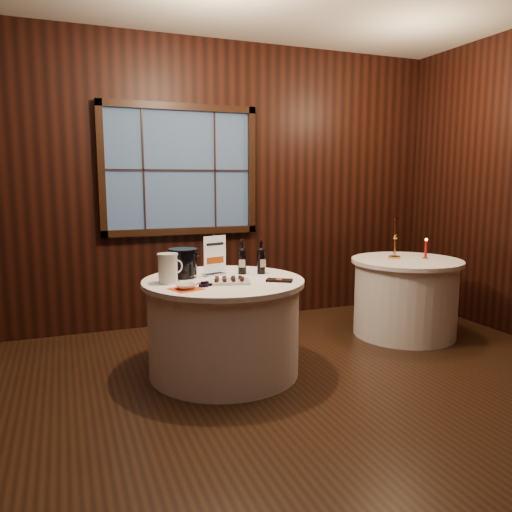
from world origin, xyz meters
name	(u,v)px	position (x,y,z in m)	size (l,w,h in m)	color
ground	(272,428)	(0.00, 0.00, 0.00)	(6.00, 6.00, 0.00)	black
back_wall	(180,180)	(0.00, 2.48, 1.54)	(6.00, 0.10, 3.00)	black
main_table	(224,326)	(0.00, 1.00, 0.39)	(1.28, 1.28, 0.77)	white
side_table	(405,297)	(2.00, 1.30, 0.39)	(1.08, 1.08, 0.77)	white
sign_stand	(214,262)	(-0.02, 1.17, 0.89)	(0.20, 0.15, 0.34)	silver
port_bottle_left	(242,259)	(0.22, 1.16, 0.90)	(0.07, 0.08, 0.29)	black
port_bottle_right	(261,259)	(0.37, 1.11, 0.90)	(0.07, 0.07, 0.29)	black
ice_bucket	(183,262)	(-0.28, 1.18, 0.89)	(0.23, 0.23, 0.23)	black
chocolate_plate	(229,280)	(0.00, 0.85, 0.79)	(0.35, 0.28, 0.04)	silver
chocolate_box	(279,280)	(0.38, 0.76, 0.78)	(0.20, 0.10, 0.02)	black
grape_bunch	(205,284)	(-0.21, 0.78, 0.79)	(0.16, 0.06, 0.04)	black
glass_pitcher	(168,268)	(-0.43, 1.02, 0.89)	(0.21, 0.16, 0.23)	white
orange_napkin	(186,289)	(-0.36, 0.75, 0.77)	(0.20, 0.20, 0.00)	#DA4212
cracker_bowl	(186,286)	(-0.36, 0.75, 0.79)	(0.14, 0.14, 0.04)	silver
brass_candlestick	(395,243)	(1.93, 1.41, 0.92)	(0.12, 0.12, 0.42)	#BB7E3A
red_candle	(426,251)	(2.19, 1.26, 0.85)	(0.06, 0.06, 0.21)	#BB7E3A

